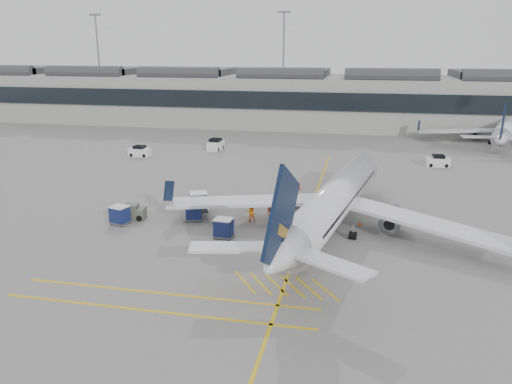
% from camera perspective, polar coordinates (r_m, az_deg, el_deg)
% --- Properties ---
extents(ground, '(220.00, 220.00, 0.00)m').
position_cam_1_polar(ground, '(46.01, -7.81, -5.53)').
color(ground, gray).
rests_on(ground, ground).
extents(terminal, '(200.00, 20.45, 12.40)m').
position_cam_1_polar(terminal, '(113.54, 4.50, 10.68)').
color(terminal, '#9E9E99').
rests_on(terminal, ground).
extents(light_masts, '(113.00, 0.60, 25.45)m').
position_cam_1_polar(light_masts, '(127.22, 4.70, 15.03)').
color(light_masts, slate).
rests_on(light_masts, ground).
extents(apron_markings, '(0.25, 60.00, 0.01)m').
position_cam_1_polar(apron_markings, '(53.11, 6.10, -2.47)').
color(apron_markings, gold).
rests_on(apron_markings, ground).
extents(airliner_main, '(32.83, 36.18, 9.70)m').
position_cam_1_polar(airliner_main, '(47.86, 8.87, -1.10)').
color(airliner_main, silver).
rests_on(airliner_main, ground).
extents(airliner_far, '(28.96, 32.09, 8.77)m').
position_cam_1_polar(airliner_far, '(101.81, 26.57, 6.38)').
color(airliner_far, silver).
rests_on(airliner_far, ground).
extents(belt_loader, '(4.60, 1.93, 1.84)m').
position_cam_1_polar(belt_loader, '(50.52, 5.92, -2.81)').
color(belt_loader, beige).
rests_on(belt_loader, ground).
extents(baggage_cart_a, '(1.99, 1.77, 1.79)m').
position_cam_1_polar(baggage_cart_a, '(50.90, -7.12, -2.21)').
color(baggage_cart_a, gray).
rests_on(baggage_cart_a, ground).
extents(baggage_cart_b, '(1.84, 1.56, 1.83)m').
position_cam_1_polar(baggage_cart_b, '(46.09, -3.72, -4.07)').
color(baggage_cart_b, gray).
rests_on(baggage_cart_b, ground).
extents(baggage_cart_c, '(2.43, 2.26, 2.05)m').
position_cam_1_polar(baggage_cart_c, '(53.78, -6.58, -1.03)').
color(baggage_cart_c, gray).
rests_on(baggage_cart_c, ground).
extents(baggage_cart_d, '(2.09, 1.88, 1.85)m').
position_cam_1_polar(baggage_cart_d, '(51.31, -15.32, -2.49)').
color(baggage_cart_d, gray).
rests_on(baggage_cart_d, ground).
extents(ramp_agent_a, '(0.74, 0.84, 1.94)m').
position_cam_1_polar(ramp_agent_a, '(52.30, 1.61, -1.57)').
color(ramp_agent_a, '#FF430D').
rests_on(ramp_agent_a, ground).
extents(ramp_agent_b, '(1.23, 1.16, 2.02)m').
position_cam_1_polar(ramp_agent_b, '(50.29, -0.64, -2.25)').
color(ramp_agent_b, orange).
rests_on(ramp_agent_b, ground).
extents(pushback_tug, '(2.93, 2.05, 1.52)m').
position_cam_1_polar(pushback_tug, '(52.68, -14.02, -2.26)').
color(pushback_tug, '#55594B').
rests_on(pushback_tug, ground).
extents(safety_cone_nose, '(0.40, 0.40, 0.55)m').
position_cam_1_polar(safety_cone_nose, '(61.88, 4.95, 0.52)').
color(safety_cone_nose, '#F24C0A').
rests_on(safety_cone_nose, ground).
extents(safety_cone_engine, '(0.36, 0.36, 0.51)m').
position_cam_1_polar(safety_cone_engine, '(50.34, 11.79, -3.50)').
color(safety_cone_engine, '#F24C0A').
rests_on(safety_cone_engine, ground).
extents(service_van_left, '(3.43, 1.79, 1.74)m').
position_cam_1_polar(service_van_left, '(82.95, -13.16, 4.53)').
color(service_van_left, silver).
rests_on(service_van_left, ground).
extents(service_van_mid, '(2.11, 3.93, 1.98)m').
position_cam_1_polar(service_van_mid, '(86.08, -4.64, 5.39)').
color(service_van_mid, silver).
rests_on(service_van_mid, ground).
extents(service_van_right, '(3.42, 1.87, 1.70)m').
position_cam_1_polar(service_van_right, '(78.54, 20.08, 3.32)').
color(service_van_right, silver).
rests_on(service_van_right, ground).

